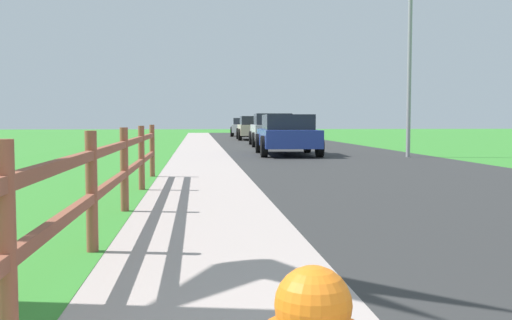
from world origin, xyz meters
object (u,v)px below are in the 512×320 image
Objects in this scene: parked_car_beige at (253,128)px; street_lamp at (413,57)px; parked_suv_blue at (287,134)px; parked_car_white at (244,127)px; parked_car_silver at (272,129)px.

street_lamp is at bearing -79.05° from parked_car_beige.
parked_suv_blue is 0.93× the size of parked_car_beige.
parked_car_white is (0.43, 25.54, -0.02)m from parked_suv_blue.
parked_car_silver is 9.35m from parked_car_beige.
street_lamp reaches higher than parked_car_beige.
parked_car_white is at bearing 89.97° from parked_car_silver.
parked_car_beige is (-0.05, 9.35, -0.02)m from parked_car_silver.
parked_car_white is 0.82× the size of street_lamp.
parked_car_beige is 1.09× the size of parked_car_white.
parked_suv_blue is at bearing -93.11° from parked_car_silver.
street_lamp reaches higher than parked_car_white.
parked_car_beige is 19.29m from street_lamp.
parked_car_beige is at bearing 100.95° from street_lamp.
parked_car_beige reaches higher than parked_car_white.
street_lamp is (3.58, -9.42, 2.58)m from parked_car_silver.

